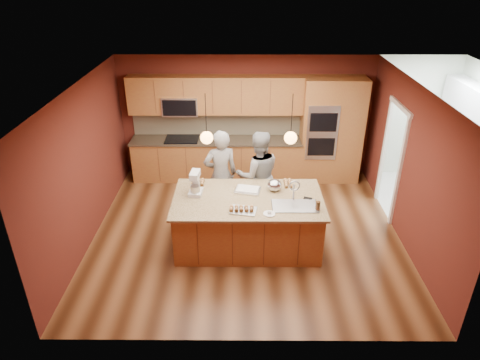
{
  "coord_description": "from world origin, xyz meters",
  "views": [
    {
      "loc": [
        -0.08,
        -6.51,
        4.48
      ],
      "look_at": [
        -0.12,
        -0.1,
        1.13
      ],
      "focal_mm": 32.0,
      "sensor_mm": 36.0,
      "label": 1
    }
  ],
  "objects_px": {
    "island": "(249,221)",
    "mixing_bowl": "(274,185)",
    "person_left": "(221,175)",
    "person_right": "(258,175)",
    "stand_mixer": "(195,184)"
  },
  "relations": [
    {
      "from": "island",
      "to": "person_right",
      "type": "relative_size",
      "value": 1.44
    },
    {
      "from": "person_left",
      "to": "mixing_bowl",
      "type": "distance_m",
      "value": 1.18
    },
    {
      "from": "person_right",
      "to": "mixing_bowl",
      "type": "distance_m",
      "value": 0.74
    },
    {
      "from": "island",
      "to": "stand_mixer",
      "type": "height_order",
      "value": "stand_mixer"
    },
    {
      "from": "stand_mixer",
      "to": "mixing_bowl",
      "type": "height_order",
      "value": "stand_mixer"
    },
    {
      "from": "person_right",
      "to": "stand_mixer",
      "type": "xyz_separation_m",
      "value": [
        -1.08,
        -0.8,
        0.23
      ]
    },
    {
      "from": "person_left",
      "to": "mixing_bowl",
      "type": "bearing_deg",
      "value": 128.69
    },
    {
      "from": "person_right",
      "to": "mixing_bowl",
      "type": "height_order",
      "value": "person_right"
    },
    {
      "from": "island",
      "to": "person_left",
      "type": "bearing_deg",
      "value": 118.41
    },
    {
      "from": "person_left",
      "to": "island",
      "type": "bearing_deg",
      "value": 102.35
    },
    {
      "from": "person_right",
      "to": "stand_mixer",
      "type": "distance_m",
      "value": 1.36
    },
    {
      "from": "person_left",
      "to": "person_right",
      "type": "relative_size",
      "value": 1.01
    },
    {
      "from": "island",
      "to": "person_left",
      "type": "xyz_separation_m",
      "value": [
        -0.52,
        0.95,
        0.41
      ]
    },
    {
      "from": "stand_mixer",
      "to": "person_right",
      "type": "bearing_deg",
      "value": 42.29
    },
    {
      "from": "island",
      "to": "mixing_bowl",
      "type": "distance_m",
      "value": 0.76
    }
  ]
}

